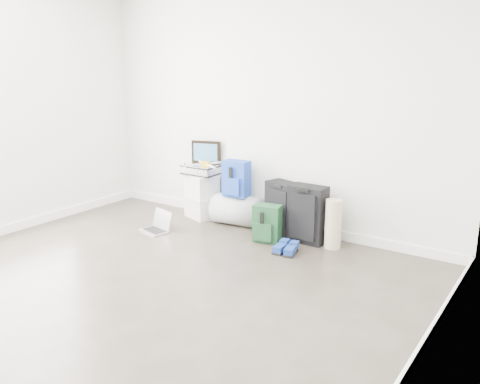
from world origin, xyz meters
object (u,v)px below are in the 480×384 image
Objects in this scene: large_suitcase at (283,208)px; laptop at (158,226)px; carry_on at (307,214)px; briefcase at (201,170)px; duffel_bag at (238,210)px; boxes_stack at (202,196)px.

large_suitcase reaches higher than laptop.
carry_on reaches higher than large_suitcase.
duffel_bag is (0.53, 0.00, -0.42)m from briefcase.
carry_on is (0.35, -0.09, 0.01)m from large_suitcase.
boxes_stack is 1.46m from carry_on.
boxes_stack is 1.32× the size of briefcase.
briefcase is 0.88m from laptop.
duffel_bag is 1.55× the size of laptop.
duffel_bag is 0.60m from large_suitcase.
briefcase is at bearing 108.25° from boxes_stack.
boxes_stack is 0.33m from briefcase.
laptop is at bearing -132.10° from large_suitcase.
large_suitcase is at bearing 0.66° from briefcase.
laptop is at bearing -157.72° from carry_on.
briefcase is 0.67× the size of carry_on.
boxes_stack reaches higher than duffel_bag.
boxes_stack is 0.89× the size of carry_on.
briefcase is 1.11× the size of laptop.
laptop is at bearing -79.55° from boxes_stack.
briefcase is at bearing -161.46° from large_suitcase.
carry_on reaches higher than laptop.
carry_on is at bearing -3.12° from briefcase.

